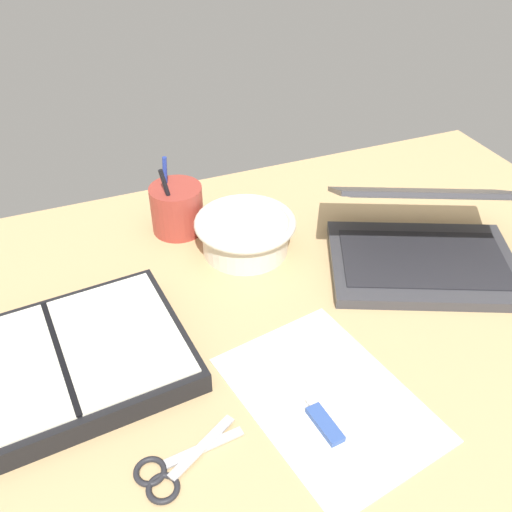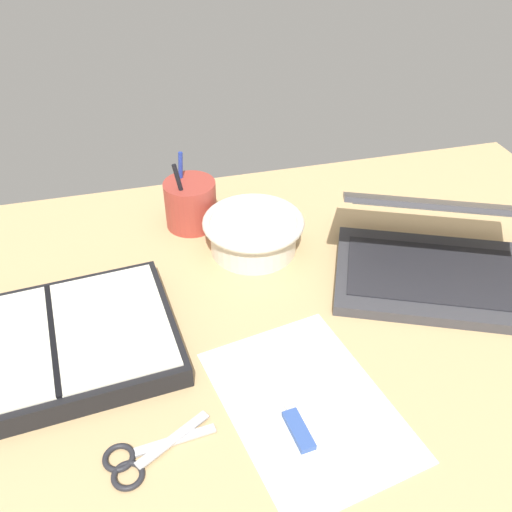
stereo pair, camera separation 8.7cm
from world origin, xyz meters
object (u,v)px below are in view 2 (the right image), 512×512
(bowl, at_px, (253,232))
(laptop, at_px, (434,252))
(planner, at_px, (55,345))
(pen_cup, at_px, (190,204))
(scissors, at_px, (137,459))

(bowl, bearing_deg, laptop, -27.82)
(bowl, bearing_deg, planner, -152.66)
(laptop, relative_size, pen_cup, 2.82)
(laptop, bearing_deg, scissors, -131.50)
(bowl, height_order, pen_cup, pen_cup)
(laptop, distance_m, pen_cup, 0.43)
(pen_cup, height_order, planner, pen_cup)
(laptop, xyz_separation_m, pen_cup, (-0.36, 0.25, -0.00))
(bowl, distance_m, scissors, 0.44)
(bowl, relative_size, planner, 0.49)
(bowl, distance_m, planner, 0.37)
(pen_cup, xyz_separation_m, planner, (-0.24, -0.28, -0.03))
(bowl, height_order, scissors, bowl)
(planner, xyz_separation_m, scissors, (0.09, -0.20, -0.01))
(bowl, xyz_separation_m, scissors, (-0.24, -0.37, -0.03))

